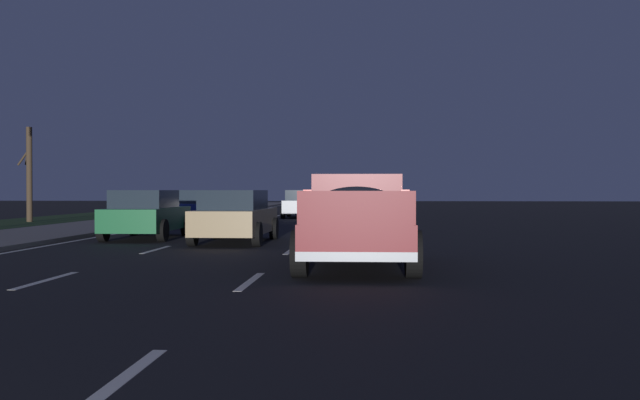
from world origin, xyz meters
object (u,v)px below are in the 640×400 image
at_px(pickup_truck, 357,218).
at_px(sedan_silver, 302,204).
at_px(sedan_tan, 235,216).
at_px(sedan_blue, 194,208).
at_px(sedan_green, 147,214).
at_px(bare_tree_far, 29,172).

relative_size(pickup_truck, sedan_silver, 1.23).
distance_m(sedan_tan, sedan_blue, 10.12).
bearing_deg(sedan_green, sedan_silver, -10.63).
distance_m(sedan_tan, sedan_green, 3.52).
xyz_separation_m(sedan_tan, sedan_green, (1.56, 3.15, 0.00)).
distance_m(sedan_tan, bare_tree_far, 18.09).
bearing_deg(sedan_tan, sedan_blue, 20.69).
bearing_deg(sedan_silver, sedan_blue, 158.93).
bearing_deg(sedan_tan, pickup_truck, -149.70).
xyz_separation_m(pickup_truck, sedan_tan, (6.28, 3.67, -0.20)).
relative_size(sedan_blue, sedan_green, 1.00).
relative_size(sedan_tan, bare_tree_far, 0.96).
relative_size(sedan_green, bare_tree_far, 0.97).
relative_size(sedan_tan, sedan_silver, 1.00).
height_order(sedan_blue, bare_tree_far, bare_tree_far).
distance_m(sedan_tan, sedan_silver, 19.11).
distance_m(sedan_silver, bare_tree_far, 14.23).
height_order(pickup_truck, bare_tree_far, bare_tree_far).
bearing_deg(sedan_green, sedan_tan, -116.37).
bearing_deg(pickup_truck, sedan_silver, 7.92).
xyz_separation_m(sedan_tan, sedan_silver, (19.11, -0.14, 0.00)).
relative_size(pickup_truck, sedan_green, 1.23).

